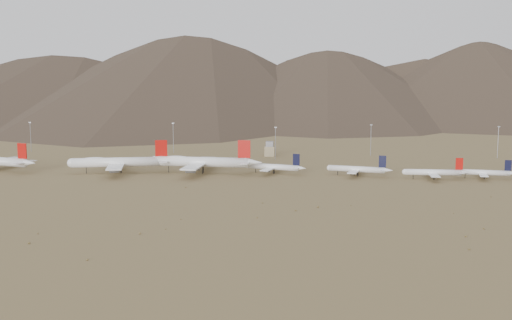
# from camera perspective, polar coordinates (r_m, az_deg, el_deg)

# --- Properties ---
(ground) EXTENTS (3000.00, 3000.00, 0.00)m
(ground) POSITION_cam_1_polar(r_m,az_deg,el_deg) (409.66, -4.33, -1.83)
(ground) COLOR olive
(ground) RESTS_ON ground
(mountain_ridge) EXTENTS (4400.00, 1000.00, 300.00)m
(mountain_ridge) POSITION_cam_1_polar(r_m,az_deg,el_deg) (1301.60, 2.74, 11.56)
(mountain_ridge) COLOR #47392B
(mountain_ridge) RESTS_ON ground
(widebody_centre) EXTENTS (73.68, 57.99, 22.27)m
(widebody_centre) POSITION_cam_1_polar(r_m,az_deg,el_deg) (446.46, -12.05, -0.17)
(widebody_centre) COLOR white
(widebody_centre) RESTS_ON ground
(widebody_east) EXTENTS (78.19, 60.14, 23.21)m
(widebody_east) POSITION_cam_1_polar(r_m,az_deg,el_deg) (437.24, -4.88, -0.15)
(widebody_east) COLOR white
(widebody_east) RESTS_ON ground
(narrowbody_a) EXTENTS (42.43, 31.41, 14.36)m
(narrowbody_a) POSITION_cam_1_polar(r_m,az_deg,el_deg) (434.55, 1.64, -0.62)
(narrowbody_a) COLOR white
(narrowbody_a) RESTS_ON ground
(narrowbody_b) EXTENTS (43.20, 31.76, 14.48)m
(narrowbody_b) POSITION_cam_1_polar(r_m,az_deg,el_deg) (429.70, 9.09, -0.81)
(narrowbody_b) COLOR white
(narrowbody_b) RESTS_ON ground
(narrowbody_c) EXTENTS (42.70, 30.45, 14.09)m
(narrowbody_c) POSITION_cam_1_polar(r_m,az_deg,el_deg) (428.08, 15.59, -1.06)
(narrowbody_c) COLOR white
(narrowbody_c) RESTS_ON ground
(narrowbody_d) EXTENTS (38.43, 27.93, 12.73)m
(narrowbody_d) POSITION_cam_1_polar(r_m,az_deg,el_deg) (439.91, 19.69, -1.06)
(narrowbody_d) COLOR white
(narrowbody_d) RESTS_ON ground
(control_tower) EXTENTS (8.00, 8.00, 12.00)m
(control_tower) POSITION_cam_1_polar(r_m,az_deg,el_deg) (522.89, 1.23, 0.92)
(control_tower) COLOR tan
(control_tower) RESTS_ON ground
(mast_far_west) EXTENTS (2.00, 0.60, 25.70)m
(mast_far_west) POSITION_cam_1_polar(r_m,az_deg,el_deg) (582.33, -19.41, 2.08)
(mast_far_west) COLOR gray
(mast_far_west) RESTS_ON ground
(mast_west) EXTENTS (2.00, 0.60, 25.70)m
(mast_west) POSITION_cam_1_polar(r_m,az_deg,el_deg) (545.70, -7.36, 2.10)
(mast_west) COLOR gray
(mast_west) RESTS_ON ground
(mast_centre) EXTENTS (2.00, 0.60, 25.70)m
(mast_centre) POSITION_cam_1_polar(r_m,az_deg,el_deg) (502.81, 1.74, 1.66)
(mast_centre) COLOR gray
(mast_centre) RESTS_ON ground
(mast_east) EXTENTS (2.00, 0.60, 25.70)m
(mast_east) POSITION_cam_1_polar(r_m,az_deg,el_deg) (534.65, 10.18, 1.92)
(mast_east) COLOR gray
(mast_east) RESTS_ON ground
(mast_far_east) EXTENTS (2.00, 0.60, 25.70)m
(mast_far_east) POSITION_cam_1_polar(r_m,az_deg,el_deg) (544.80, 20.72, 1.63)
(mast_far_east) COLOR gray
(mast_far_east) RESTS_ON ground
(desert_scrub) EXTENTS (384.54, 149.66, 0.92)m
(desert_scrub) POSITION_cam_1_polar(r_m,az_deg,el_deg) (304.93, -4.08, -5.21)
(desert_scrub) COLOR brown
(desert_scrub) RESTS_ON ground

